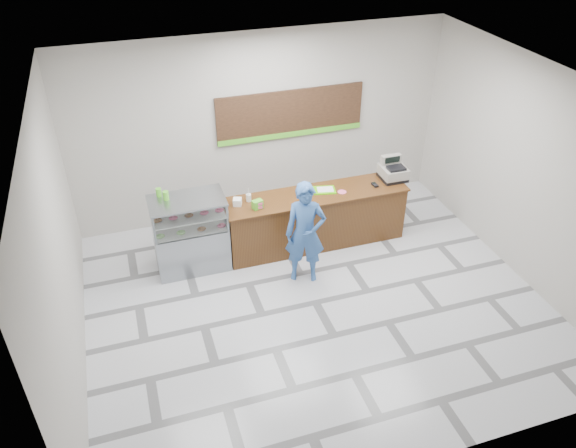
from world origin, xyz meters
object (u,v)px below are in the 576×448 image
object	(u,v)px
cash_register	(393,171)
serving_tray	(324,190)
sales_counter	(315,219)
display_case	(190,233)
customer	(305,233)

from	to	relation	value
cash_register	serving_tray	size ratio (longest dim) A/B	1.06
sales_counter	cash_register	size ratio (longest dim) A/B	7.01
sales_counter	serving_tray	world-z (taller)	serving_tray
sales_counter	display_case	world-z (taller)	display_case
sales_counter	display_case	size ratio (longest dim) A/B	2.45
customer	cash_register	bearing A→B (deg)	44.95
sales_counter	customer	xyz separation A→B (m)	(-0.51, -0.88, 0.37)
cash_register	customer	distance (m)	2.24
sales_counter	serving_tray	bearing A→B (deg)	19.28
serving_tray	customer	distance (m)	1.17
display_case	serving_tray	xyz separation A→B (m)	(2.40, 0.06, 0.37)
serving_tray	cash_register	bearing A→B (deg)	13.43
customer	display_case	bearing A→B (deg)	172.12
sales_counter	display_case	distance (m)	2.23
serving_tray	customer	size ratio (longest dim) A/B	0.25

